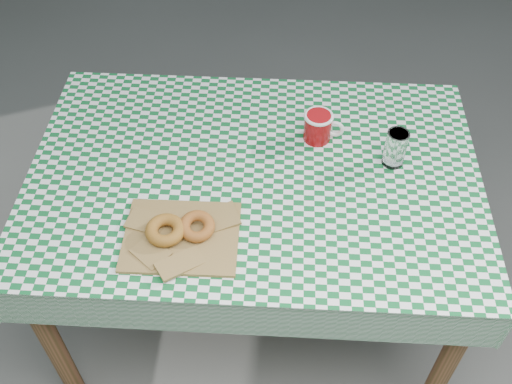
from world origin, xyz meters
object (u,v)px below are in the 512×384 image
Objects in this scene: coffee_mug at (318,127)px; drinking_glass at (395,148)px; paper_bag at (181,236)px; table at (254,249)px.

drinking_glass reaches higher than coffee_mug.
paper_bag is 2.61× the size of drinking_glass.
coffee_mug is 0.24m from drinking_glass.
paper_bag is at bearing -147.22° from drinking_glass.
paper_bag is 0.55m from coffee_mug.
coffee_mug is at bearing 162.15° from drinking_glass.
coffee_mug is at bearing 52.76° from paper_bag.
coffee_mug reaches higher than paper_bag.
table is 4.30× the size of paper_bag.
paper_bag is at bearing -125.78° from table.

